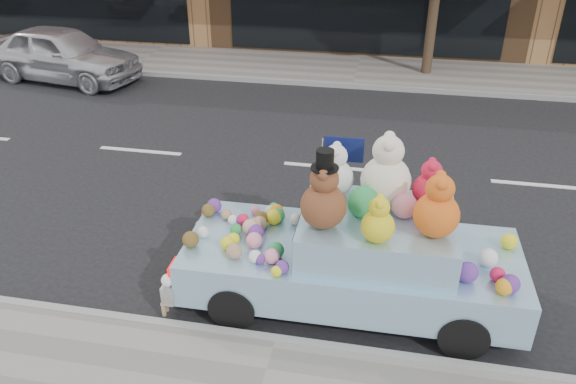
# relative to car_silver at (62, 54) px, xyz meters

# --- Properties ---
(ground) EXTENTS (120.00, 120.00, 0.00)m
(ground) POSITION_rel_car_silver_xyz_m (8.09, -4.15, -0.76)
(ground) COLOR black
(ground) RESTS_ON ground
(far_sidewalk) EXTENTS (60.00, 3.00, 0.12)m
(far_sidewalk) POSITION_rel_car_silver_xyz_m (8.09, 2.35, -0.70)
(far_sidewalk) COLOR gray
(far_sidewalk) RESTS_ON ground
(near_kerb) EXTENTS (60.00, 0.12, 0.13)m
(near_kerb) POSITION_rel_car_silver_xyz_m (8.09, -9.15, -0.70)
(near_kerb) COLOR gray
(near_kerb) RESTS_ON ground
(far_kerb) EXTENTS (60.00, 0.12, 0.13)m
(far_kerb) POSITION_rel_car_silver_xyz_m (8.09, 0.85, -0.70)
(far_kerb) COLOR gray
(far_kerb) RESTS_ON ground
(car_silver) EXTENTS (4.72, 2.57, 1.52)m
(car_silver) POSITION_rel_car_silver_xyz_m (0.00, 0.00, 0.00)
(car_silver) COLOR silver
(car_silver) RESTS_ON ground
(art_car) EXTENTS (4.50, 1.82, 2.35)m
(art_car) POSITION_rel_car_silver_xyz_m (8.91, -8.10, 0.07)
(art_car) COLOR black
(art_car) RESTS_ON ground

